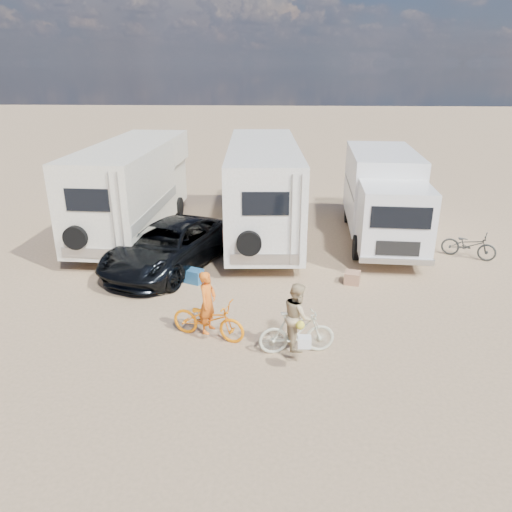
{
  "coord_description": "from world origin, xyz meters",
  "views": [
    {
      "loc": [
        0.34,
        -11.42,
        6.28
      ],
      "look_at": [
        -0.22,
        1.21,
        1.3
      ],
      "focal_mm": 34.38,
      "sensor_mm": 36.0,
      "label": 1
    }
  ],
  "objects_px": {
    "rv_main": "(263,192)",
    "rider_man": "(208,309)",
    "bike_parked": "(469,245)",
    "crate": "(352,278)",
    "cooler": "(194,276)",
    "rider_woman": "(297,323)",
    "bike_man": "(208,319)",
    "bike_woman": "(297,332)",
    "rv_left": "(133,190)",
    "dark_suv": "(169,246)",
    "box_truck": "(384,199)"
  },
  "relations": [
    {
      "from": "rv_main",
      "to": "bike_man",
      "type": "height_order",
      "value": "rv_main"
    },
    {
      "from": "rv_main",
      "to": "rider_man",
      "type": "height_order",
      "value": "rv_main"
    },
    {
      "from": "dark_suv",
      "to": "rider_woman",
      "type": "distance_m",
      "value": 6.37
    },
    {
      "from": "rider_man",
      "to": "cooler",
      "type": "xyz_separation_m",
      "value": [
        -0.89,
        3.21,
        -0.57
      ]
    },
    {
      "from": "dark_suv",
      "to": "rider_man",
      "type": "relative_size",
      "value": 3.42
    },
    {
      "from": "rv_main",
      "to": "bike_man",
      "type": "relative_size",
      "value": 4.54
    },
    {
      "from": "rv_main",
      "to": "bike_parked",
      "type": "height_order",
      "value": "rv_main"
    },
    {
      "from": "rider_man",
      "to": "bike_man",
      "type": "bearing_deg",
      "value": 0.0
    },
    {
      "from": "rv_left",
      "to": "bike_man",
      "type": "xyz_separation_m",
      "value": [
        3.89,
        -7.71,
        -1.25
      ]
    },
    {
      "from": "bike_parked",
      "to": "crate",
      "type": "distance_m",
      "value": 4.87
    },
    {
      "from": "rv_left",
      "to": "box_truck",
      "type": "distance_m",
      "value": 9.46
    },
    {
      "from": "bike_woman",
      "to": "box_truck",
      "type": "bearing_deg",
      "value": -31.78
    },
    {
      "from": "box_truck",
      "to": "bike_parked",
      "type": "relative_size",
      "value": 3.97
    },
    {
      "from": "bike_man",
      "to": "rider_man",
      "type": "height_order",
      "value": "rider_man"
    },
    {
      "from": "rider_woman",
      "to": "crate",
      "type": "distance_m",
      "value": 4.4
    },
    {
      "from": "rv_left",
      "to": "rider_woman",
      "type": "distance_m",
      "value": 10.29
    },
    {
      "from": "box_truck",
      "to": "bike_man",
      "type": "distance_m",
      "value": 9.31
    },
    {
      "from": "bike_man",
      "to": "bike_parked",
      "type": "bearing_deg",
      "value": -36.46
    },
    {
      "from": "rv_main",
      "to": "rider_man",
      "type": "xyz_separation_m",
      "value": [
        -1.08,
        -7.68,
        -0.98
      ]
    },
    {
      "from": "rv_main",
      "to": "crate",
      "type": "distance_m",
      "value": 5.42
    },
    {
      "from": "bike_parked",
      "to": "crate",
      "type": "relative_size",
      "value": 3.93
    },
    {
      "from": "bike_woman",
      "to": "crate",
      "type": "xyz_separation_m",
      "value": [
        1.83,
        3.96,
        -0.35
      ]
    },
    {
      "from": "crate",
      "to": "bike_man",
      "type": "bearing_deg",
      "value": -139.6
    },
    {
      "from": "box_truck",
      "to": "rider_woman",
      "type": "relative_size",
      "value": 4.5
    },
    {
      "from": "rv_left",
      "to": "cooler",
      "type": "bearing_deg",
      "value": -53.61
    },
    {
      "from": "bike_woman",
      "to": "crate",
      "type": "bearing_deg",
      "value": -33.31
    },
    {
      "from": "rider_man",
      "to": "box_truck",
      "type": "bearing_deg",
      "value": -18.01
    },
    {
      "from": "box_truck",
      "to": "rider_man",
      "type": "distance_m",
      "value": 9.28
    },
    {
      "from": "bike_parked",
      "to": "cooler",
      "type": "xyz_separation_m",
      "value": [
        -9.12,
        -2.47,
        -0.26
      ]
    },
    {
      "from": "rv_main",
      "to": "rv_left",
      "type": "distance_m",
      "value": 4.98
    },
    {
      "from": "bike_man",
      "to": "rider_man",
      "type": "distance_m",
      "value": 0.28
    },
    {
      "from": "rv_left",
      "to": "cooler",
      "type": "height_order",
      "value": "rv_left"
    },
    {
      "from": "rider_man",
      "to": "bike_parked",
      "type": "xyz_separation_m",
      "value": [
        8.24,
        5.67,
        -0.31
      ]
    },
    {
      "from": "dark_suv",
      "to": "bike_man",
      "type": "xyz_separation_m",
      "value": [
        1.86,
        -4.38,
        -0.24
      ]
    },
    {
      "from": "box_truck",
      "to": "rider_man",
      "type": "xyz_separation_m",
      "value": [
        -5.56,
        -7.39,
        -0.82
      ]
    },
    {
      "from": "bike_woman",
      "to": "cooler",
      "type": "relative_size",
      "value": 3.36
    },
    {
      "from": "bike_man",
      "to": "crate",
      "type": "distance_m",
      "value": 5.21
    },
    {
      "from": "bike_woman",
      "to": "rider_man",
      "type": "relative_size",
      "value": 1.13
    },
    {
      "from": "dark_suv",
      "to": "bike_man",
      "type": "relative_size",
      "value": 2.81
    },
    {
      "from": "rider_man",
      "to": "bike_parked",
      "type": "height_order",
      "value": "rider_man"
    },
    {
      "from": "bike_man",
      "to": "rider_man",
      "type": "relative_size",
      "value": 1.22
    },
    {
      "from": "cooler",
      "to": "crate",
      "type": "distance_m",
      "value": 4.85
    },
    {
      "from": "rv_main",
      "to": "dark_suv",
      "type": "distance_m",
      "value": 4.54
    },
    {
      "from": "bike_man",
      "to": "crate",
      "type": "height_order",
      "value": "bike_man"
    },
    {
      "from": "rv_left",
      "to": "bike_woman",
      "type": "bearing_deg",
      "value": -51.4
    },
    {
      "from": "dark_suv",
      "to": "box_truck",
      "type": "bearing_deg",
      "value": 43.57
    },
    {
      "from": "bike_woman",
      "to": "bike_parked",
      "type": "bearing_deg",
      "value": -52.75
    },
    {
      "from": "rider_woman",
      "to": "cooler",
      "type": "relative_size",
      "value": 3.0
    },
    {
      "from": "bike_man",
      "to": "rider_woman",
      "type": "xyz_separation_m",
      "value": [
        2.12,
        -0.59,
        0.29
      ]
    },
    {
      "from": "dark_suv",
      "to": "rider_man",
      "type": "xyz_separation_m",
      "value": [
        1.86,
        -4.38,
        0.04
      ]
    }
  ]
}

